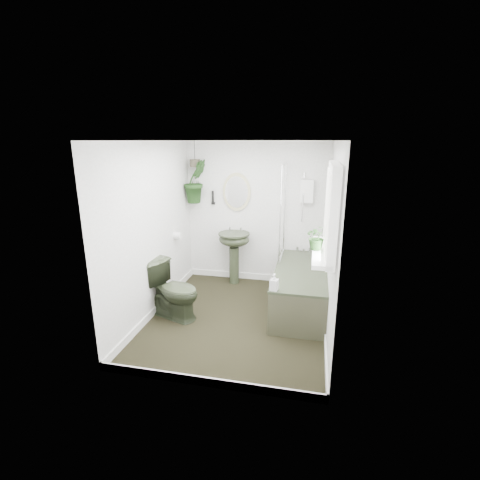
# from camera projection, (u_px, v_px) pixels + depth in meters

# --- Properties ---
(floor) EXTENTS (2.30, 2.80, 0.02)m
(floor) POSITION_uv_depth(u_px,v_px,m) (238.00, 318.00, 4.69)
(floor) COLOR black
(floor) RESTS_ON ground
(ceiling) EXTENTS (2.30, 2.80, 0.02)m
(ceiling) POSITION_uv_depth(u_px,v_px,m) (237.00, 140.00, 4.05)
(ceiling) COLOR white
(ceiling) RESTS_ON ground
(wall_back) EXTENTS (2.30, 0.02, 2.30)m
(wall_back) POSITION_uv_depth(u_px,v_px,m) (256.00, 214.00, 5.70)
(wall_back) COLOR white
(wall_back) RESTS_ON ground
(wall_front) EXTENTS (2.30, 0.02, 2.30)m
(wall_front) POSITION_uv_depth(u_px,v_px,m) (203.00, 277.00, 3.04)
(wall_front) COLOR white
(wall_front) RESTS_ON ground
(wall_left) EXTENTS (0.02, 2.80, 2.30)m
(wall_left) POSITION_uv_depth(u_px,v_px,m) (152.00, 231.00, 4.60)
(wall_left) COLOR white
(wall_left) RESTS_ON ground
(wall_right) EXTENTS (0.02, 2.80, 2.30)m
(wall_right) POSITION_uv_depth(u_px,v_px,m) (332.00, 241.00, 4.14)
(wall_right) COLOR white
(wall_right) RESTS_ON ground
(skirting) EXTENTS (2.30, 2.80, 0.10)m
(skirting) POSITION_uv_depth(u_px,v_px,m) (238.00, 314.00, 4.67)
(skirting) COLOR white
(skirting) RESTS_ON floor
(bathtub) EXTENTS (0.72, 1.72, 0.58)m
(bathtub) POSITION_uv_depth(u_px,v_px,m) (300.00, 288.00, 4.91)
(bathtub) COLOR #2D3523
(bathtub) RESTS_ON floor
(bath_screen) EXTENTS (0.04, 0.72, 1.40)m
(bath_screen) POSITION_uv_depth(u_px,v_px,m) (283.00, 212.00, 5.17)
(bath_screen) COLOR silver
(bath_screen) RESTS_ON bathtub
(shower_box) EXTENTS (0.20, 0.10, 0.35)m
(shower_box) POSITION_uv_depth(u_px,v_px,m) (307.00, 191.00, 5.36)
(shower_box) COLOR white
(shower_box) RESTS_ON wall_back
(oval_mirror) EXTENTS (0.46, 0.03, 0.62)m
(oval_mirror) POSITION_uv_depth(u_px,v_px,m) (237.00, 192.00, 5.63)
(oval_mirror) COLOR #BFB788
(oval_mirror) RESTS_ON wall_back
(wall_sconce) EXTENTS (0.04, 0.04, 0.22)m
(wall_sconce) POSITION_uv_depth(u_px,v_px,m) (213.00, 197.00, 5.73)
(wall_sconce) COLOR black
(wall_sconce) RESTS_ON wall_back
(toilet_roll_holder) EXTENTS (0.11, 0.11, 0.11)m
(toilet_roll_holder) POSITION_uv_depth(u_px,v_px,m) (177.00, 236.00, 5.32)
(toilet_roll_holder) COLOR white
(toilet_roll_holder) RESTS_ON wall_left
(window_recess) EXTENTS (0.08, 1.00, 0.90)m
(window_recess) POSITION_uv_depth(u_px,v_px,m) (332.00, 210.00, 3.35)
(window_recess) COLOR white
(window_recess) RESTS_ON wall_right
(window_sill) EXTENTS (0.18, 1.00, 0.04)m
(window_sill) POSITION_uv_depth(u_px,v_px,m) (321.00, 251.00, 3.48)
(window_sill) COLOR white
(window_sill) RESTS_ON wall_right
(window_blinds) EXTENTS (0.01, 0.86, 0.76)m
(window_blinds) POSITION_uv_depth(u_px,v_px,m) (327.00, 210.00, 3.36)
(window_blinds) COLOR white
(window_blinds) RESTS_ON wall_right
(toilet) EXTENTS (0.85, 0.65, 0.77)m
(toilet) POSITION_uv_depth(u_px,v_px,m) (173.00, 290.00, 4.63)
(toilet) COLOR #2D3523
(toilet) RESTS_ON floor
(pedestal_sink) EXTENTS (0.59, 0.53, 0.87)m
(pedestal_sink) POSITION_uv_depth(u_px,v_px,m) (234.00, 258.00, 5.73)
(pedestal_sink) COLOR #2D3523
(pedestal_sink) RESTS_ON floor
(sill_plant) EXTENTS (0.28, 0.26, 0.25)m
(sill_plant) POSITION_uv_depth(u_px,v_px,m) (317.00, 237.00, 3.45)
(sill_plant) COLOR black
(sill_plant) RESTS_ON window_sill
(hanging_plant) EXTENTS (0.49, 0.49, 0.69)m
(hanging_plant) POSITION_uv_depth(u_px,v_px,m) (196.00, 181.00, 5.60)
(hanging_plant) COLOR black
(hanging_plant) RESTS_ON ceiling
(soap_bottle) EXTENTS (0.11, 0.11, 0.20)m
(soap_bottle) POSITION_uv_depth(u_px,v_px,m) (274.00, 282.00, 4.12)
(soap_bottle) COLOR #2E2A29
(soap_bottle) RESTS_ON bathtub
(hanging_pot) EXTENTS (0.16, 0.16, 0.12)m
(hanging_pot) POSITION_uv_depth(u_px,v_px,m) (195.00, 163.00, 5.52)
(hanging_pot) COLOR #433D2F
(hanging_pot) RESTS_ON ceiling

